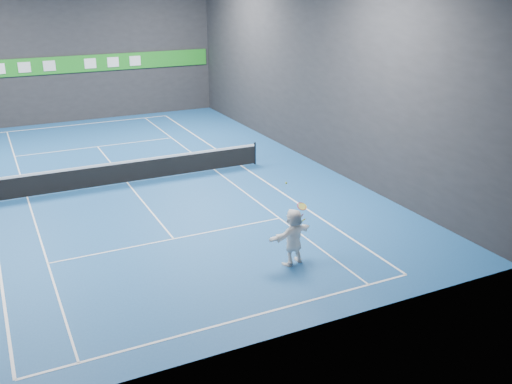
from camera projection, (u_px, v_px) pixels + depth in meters
name	position (u px, v px, depth m)	size (l,w,h in m)	color
ground	(127.00, 183.00, 24.88)	(26.00, 26.00, 0.00)	#184B89
wall_back	(68.00, 48.00, 34.25)	(18.00, 0.10, 9.00)	black
wall_front	(259.00, 167.00, 12.36)	(18.00, 0.10, 9.00)	black
wall_right	(308.00, 66.00, 27.00)	(0.10, 26.00, 9.00)	black
baseline_near	(240.00, 319.00, 14.86)	(10.98, 0.08, 0.01)	white
baseline_far	(79.00, 125.00, 34.89)	(10.98, 0.08, 0.01)	white
sideline_doubles_right	(241.00, 166.00, 27.13)	(0.08, 23.78, 0.01)	white
sideline_singles_left	(27.00, 198.00, 23.19)	(0.06, 23.78, 0.01)	white
sideline_singles_right	(215.00, 170.00, 26.56)	(0.06, 23.78, 0.01)	white
service_line_near	(174.00, 239.00, 19.49)	(8.23, 0.06, 0.01)	white
service_line_far	(97.00, 147.00, 30.26)	(8.23, 0.06, 0.01)	white
center_service_line	(127.00, 183.00, 24.88)	(0.06, 12.80, 0.01)	white
player	(293.00, 237.00, 17.51)	(1.69, 0.54, 1.82)	white
tennis_ball	(286.00, 183.00, 17.06)	(0.06, 0.06, 0.06)	#C2DC24
tennis_net	(126.00, 171.00, 24.69)	(12.50, 0.10, 1.07)	black
sponsor_banner	(70.00, 64.00, 34.55)	(17.64, 0.11, 1.00)	#1C841F
tennis_racket	(302.00, 208.00, 17.37)	(0.43, 0.37, 0.70)	red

